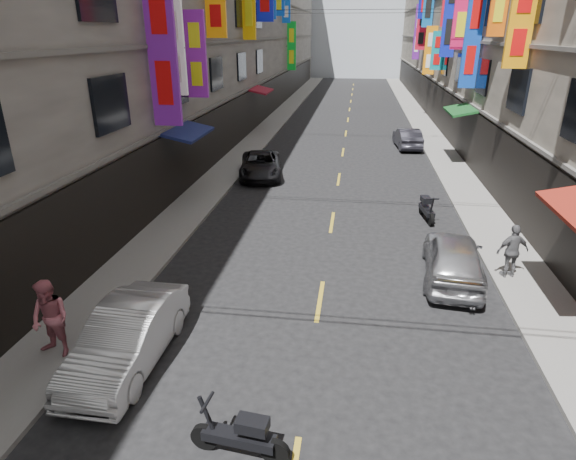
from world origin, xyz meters
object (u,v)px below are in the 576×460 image
(car_left_far, at_px, (261,165))
(pedestrian_lfar, at_px, (50,319))
(scooter_crossing, at_px, (241,436))
(car_right_far, at_px, (407,138))
(pedestrian_rfar, at_px, (513,251))
(car_right_mid, at_px, (453,258))
(scooter_far_right, at_px, (427,209))
(car_left_mid, at_px, (128,337))

(car_left_far, relative_size, pedestrian_lfar, 2.38)
(scooter_crossing, distance_m, car_right_far, 25.67)
(pedestrian_lfar, height_order, pedestrian_rfar, pedestrian_lfar)
(scooter_crossing, height_order, car_right_mid, car_right_mid)
(scooter_far_right, xyz_separation_m, car_right_mid, (0.14, -5.00, 0.26))
(pedestrian_lfar, xyz_separation_m, pedestrian_rfar, (11.17, 5.39, -0.10))
(scooter_crossing, relative_size, pedestrian_rfar, 1.10)
(scooter_far_right, distance_m, car_right_mid, 5.01)
(car_left_mid, bearing_deg, pedestrian_rfar, 29.55)
(scooter_far_right, bearing_deg, car_left_mid, 44.29)
(car_left_far, height_order, car_right_mid, car_right_mid)
(scooter_far_right, xyz_separation_m, car_right_far, (0.35, 12.92, 0.19))
(car_left_mid, xyz_separation_m, car_right_mid, (7.80, 5.09, 0.03))
(car_left_mid, bearing_deg, pedestrian_lfar, -175.77)
(car_left_mid, distance_m, car_right_far, 24.35)
(scooter_crossing, xyz_separation_m, pedestrian_lfar, (-4.75, 2.08, 0.60))
(car_right_far, bearing_deg, pedestrian_rfar, 89.63)
(car_left_mid, relative_size, car_left_far, 0.93)
(car_right_far, relative_size, pedestrian_lfar, 2.08)
(car_right_mid, distance_m, pedestrian_rfar, 1.71)
(car_right_mid, bearing_deg, pedestrian_lfar, 34.78)
(car_left_mid, height_order, pedestrian_rfar, pedestrian_rfar)
(scooter_crossing, bearing_deg, car_right_mid, -26.46)
(scooter_far_right, relative_size, car_left_far, 0.41)
(car_right_far, xyz_separation_m, pedestrian_lfar, (-9.69, -23.11, 0.41))
(scooter_crossing, xyz_separation_m, car_left_mid, (-3.06, 2.19, 0.23))
(car_left_far, height_order, pedestrian_rfar, pedestrian_rfar)
(scooter_crossing, relative_size, car_right_far, 0.47)
(car_right_far, height_order, pedestrian_lfar, pedestrian_lfar)
(car_right_mid, distance_m, car_right_far, 17.92)
(car_left_far, distance_m, car_right_far, 11.17)
(car_left_mid, xyz_separation_m, car_right_far, (8.00, 23.00, -0.04))
(car_left_far, bearing_deg, scooter_far_right, -43.61)
(car_left_far, bearing_deg, car_right_mid, -62.20)
(pedestrian_rfar, bearing_deg, scooter_crossing, 34.45)
(car_right_mid, height_order, pedestrian_lfar, pedestrian_lfar)
(car_right_mid, xyz_separation_m, pedestrian_lfar, (-9.49, -5.20, 0.34))
(car_left_mid, distance_m, car_left_far, 15.21)
(car_left_mid, distance_m, pedestrian_rfar, 10.85)
(scooter_crossing, relative_size, pedestrian_lfar, 0.98)
(car_right_mid, distance_m, pedestrian_lfar, 10.82)
(car_left_mid, distance_m, pedestrian_lfar, 1.74)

